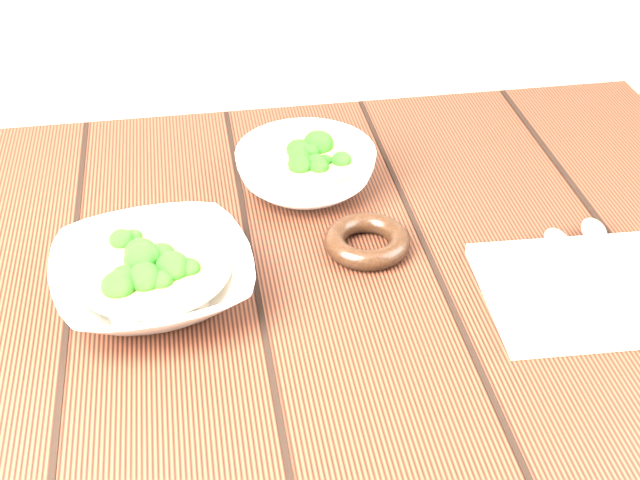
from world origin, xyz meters
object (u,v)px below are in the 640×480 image
(table, at_px, (276,356))
(napkin, at_px, (587,290))
(soup_bowl_back, at_px, (306,168))
(trivet, at_px, (367,241))
(soup_bowl_front, at_px, (153,276))

(table, xyz_separation_m, napkin, (0.33, -0.09, 0.13))
(soup_bowl_back, distance_m, trivet, 0.15)
(trivet, bearing_deg, napkin, -28.89)
(table, height_order, napkin, napkin)
(soup_bowl_front, height_order, trivet, soup_bowl_front)
(table, xyz_separation_m, trivet, (0.11, 0.03, 0.13))
(soup_bowl_back, height_order, trivet, soup_bowl_back)
(table, bearing_deg, napkin, -14.93)
(soup_bowl_front, xyz_separation_m, napkin, (0.46, -0.07, -0.02))
(table, distance_m, soup_bowl_back, 0.24)
(napkin, bearing_deg, soup_bowl_front, 173.70)
(table, bearing_deg, soup_bowl_back, 69.89)
(table, bearing_deg, trivet, 15.74)
(table, height_order, soup_bowl_back, soup_bowl_back)
(table, bearing_deg, soup_bowl_front, -173.15)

